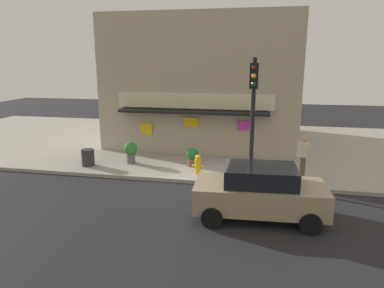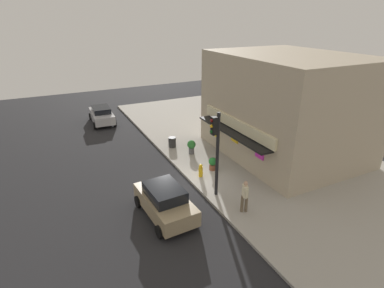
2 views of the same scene
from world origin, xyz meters
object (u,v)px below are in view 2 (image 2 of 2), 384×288
(fire_hydrant, at_px, (201,171))
(pedestrian, at_px, (245,195))
(parked_car_silver, at_px, (102,115))
(traffic_light, at_px, (216,144))
(potted_plant_by_window, at_px, (191,146))
(trash_can, at_px, (172,142))
(parked_car_tan, at_px, (165,201))
(potted_plant_by_doorway, at_px, (213,163))

(fire_hydrant, distance_m, pedestrian, 4.30)
(pedestrian, xyz_separation_m, parked_car_silver, (-17.92, -3.66, -0.31))
(traffic_light, relative_size, potted_plant_by_window, 4.75)
(trash_can, distance_m, parked_car_tan, 8.55)
(pedestrian, xyz_separation_m, potted_plant_by_doorway, (-4.72, 0.85, -0.51))
(fire_hydrant, distance_m, parked_car_silver, 14.08)
(potted_plant_by_window, bearing_deg, potted_plant_by_doorway, 2.24)
(potted_plant_by_doorway, xyz_separation_m, parked_car_tan, (3.07, -4.53, 0.25))
(parked_car_silver, bearing_deg, potted_plant_by_doorway, 18.86)
(traffic_light, distance_m, trash_can, 7.83)
(pedestrian, bearing_deg, traffic_light, -165.00)
(fire_hydrant, height_order, pedestrian, pedestrian)
(potted_plant_by_doorway, height_order, parked_car_silver, parked_car_silver)
(parked_car_tan, bearing_deg, trash_can, 154.77)
(potted_plant_by_window, relative_size, parked_car_tan, 0.25)
(fire_hydrant, xyz_separation_m, trash_can, (-5.13, 0.23, -0.03))
(traffic_light, distance_m, potted_plant_by_window, 6.23)
(trash_can, xyz_separation_m, parked_car_silver, (-8.53, -3.62, 0.28))
(pedestrian, bearing_deg, fire_hydrant, -176.39)
(traffic_light, height_order, potted_plant_by_doorway, traffic_light)
(potted_plant_by_window, height_order, parked_car_silver, parked_car_silver)
(traffic_light, height_order, fire_hydrant, traffic_light)
(fire_hydrant, bearing_deg, parked_car_tan, -52.68)
(potted_plant_by_doorway, xyz_separation_m, potted_plant_by_window, (-2.90, -0.11, 0.13))
(traffic_light, relative_size, parked_car_tan, 1.16)
(trash_can, xyz_separation_m, potted_plant_by_doorway, (4.66, 0.89, 0.08))
(traffic_light, height_order, parked_car_silver, traffic_light)
(potted_plant_by_window, bearing_deg, parked_car_tan, -36.53)
(parked_car_tan, relative_size, parked_car_silver, 0.96)
(potted_plant_by_doorway, bearing_deg, parked_car_silver, -161.14)
(potted_plant_by_doorway, bearing_deg, potted_plant_by_window, -177.76)
(trash_can, bearing_deg, pedestrian, 0.24)
(traffic_light, xyz_separation_m, parked_car_tan, (0.40, -3.13, -2.38))
(potted_plant_by_doorway, relative_size, parked_car_tan, 0.21)
(parked_car_tan, xyz_separation_m, parked_car_silver, (-16.26, 0.02, -0.05))
(potted_plant_by_doorway, bearing_deg, parked_car_tan, -55.92)
(fire_hydrant, bearing_deg, traffic_light, -7.35)
(potted_plant_by_window, distance_m, parked_car_tan, 7.43)
(pedestrian, distance_m, potted_plant_by_doorway, 4.83)
(trash_can, xyz_separation_m, pedestrian, (9.39, 0.04, 0.59))
(potted_plant_by_window, bearing_deg, fire_hydrant, -16.66)
(potted_plant_by_doorway, distance_m, parked_car_silver, 13.95)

